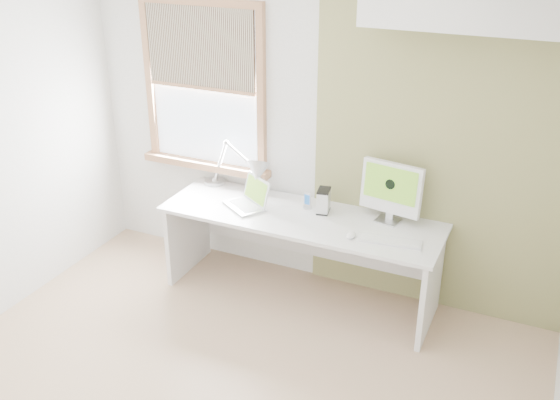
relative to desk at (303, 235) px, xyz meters
The scene contains 11 objects.
room 1.63m from the desk, 90.98° to the right, with size 4.04×3.54×2.64m.
accent_wall 1.27m from the desk, 16.95° to the left, with size 2.00×0.02×2.60m, color #868F56.
window 1.46m from the desk, 165.17° to the left, with size 1.20×0.14×1.42m.
desk is the anchor object (origin of this frame).
desk_lamp 0.67m from the desk, behind, with size 0.72×0.41×0.43m.
laptop 0.51m from the desk, behind, with size 0.42×0.40×0.23m.
phone_dock 0.25m from the desk, 93.95° to the left, with size 0.08×0.08×0.13m.
external_drive 0.33m from the desk, 29.68° to the left, with size 0.12×0.16×0.19m.
imac 0.80m from the desk, 12.76° to the left, with size 0.48×0.19×0.47m.
keyboard 0.79m from the desk, 13.95° to the right, with size 0.46×0.18×0.02m.
mouse 0.56m from the desk, 26.28° to the right, with size 0.06×0.11×0.03m, color white.
Camera 1 is at (1.70, -2.66, 2.90)m, focal length 40.49 mm.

